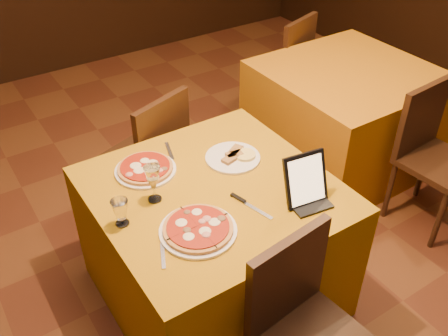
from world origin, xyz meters
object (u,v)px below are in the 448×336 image
side_table (344,118)px  chair_side_near (440,163)px  chair_side_far (277,68)px  pizza_near (198,229)px  pizza_far (145,169)px  tablet (306,179)px  wine_glass (153,184)px  main_table (214,244)px  water_glass (121,213)px  chair_main_far (144,156)px

side_table → chair_side_near: (0.00, -0.81, 0.08)m
chair_side_near → chair_side_far: same height
chair_side_far → pizza_near: chair_side_far is taller
pizza_far → tablet: size_ratio=1.25×
side_table → wine_glass: bearing=-164.3°
main_table → water_glass: size_ratio=8.46×
side_table → chair_side_far: bearing=90.0°
chair_main_far → tablet: (0.30, -1.12, 0.41)m
main_table → chair_side_far: 2.02m
chair_main_far → tablet: tablet is taller
side_table → chair_side_near: size_ratio=1.21×
wine_glass → water_glass: wine_glass is taller
main_table → chair_side_far: (1.48, 1.37, 0.08)m
chair_side_far → pizza_near: 2.34m
pizza_near → wine_glass: wine_glass is taller
side_table → chair_side_near: 0.81m
main_table → tablet: 0.65m
chair_side_near → water_glass: size_ratio=7.00×
chair_main_far → main_table: bearing=70.6°
side_table → chair_side_far: size_ratio=1.21×
chair_main_far → chair_side_near: bearing=125.0°
wine_glass → chair_side_far: bearing=36.4°
chair_side_near → pizza_near: chair_side_near is taller
side_table → tablet: size_ratio=4.51×
pizza_near → pizza_far: 0.51m
chair_side_near → pizza_near: size_ratio=2.71×
tablet → pizza_far: bearing=138.9°
chair_side_far → pizza_near: bearing=24.9°
chair_side_far → pizza_far: (-1.69, -1.07, 0.31)m
side_table → pizza_far: bearing=-170.8°
chair_side_near → tablet: size_ratio=3.73×
side_table → chair_main_far: chair_main_far is taller
side_table → water_glass: (-1.95, -0.56, 0.44)m
main_table → chair_side_far: bearing=42.7°
chair_main_far → water_glass: (-0.46, -0.82, 0.36)m
tablet → main_table: bearing=143.1°
pizza_far → wine_glass: wine_glass is taller
wine_glass → chair_side_near: bearing=-10.2°
chair_side_far → wine_glass: size_ratio=4.79×
chair_side_near → chair_main_far: bearing=139.9°
chair_main_far → tablet: bearing=85.7°
chair_main_far → pizza_far: (-0.21, -0.53, 0.31)m
chair_side_far → wine_glass: (-1.75, -1.29, 0.39)m
main_table → chair_main_far: 0.82m
chair_side_far → water_glass: chair_side_far is taller
chair_side_near → pizza_far: size_ratio=2.98×
chair_side_near → wine_glass: 1.82m
side_table → chair_main_far: size_ratio=1.21×
wine_glass → chair_main_far: bearing=70.0°
chair_side_far → tablet: (-1.18, -1.67, 0.41)m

